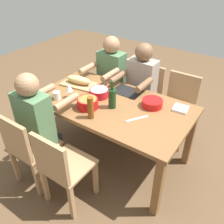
% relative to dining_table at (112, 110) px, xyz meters
% --- Properties ---
extents(ground_plane, '(8.00, 8.00, 0.00)m').
position_rel_dining_table_xyz_m(ground_plane, '(0.00, 0.00, -0.65)').
color(ground_plane, brown).
extents(dining_table, '(1.64, 0.92, 0.74)m').
position_rel_dining_table_xyz_m(dining_table, '(0.00, 0.00, 0.00)').
color(dining_table, brown).
rests_on(dining_table, ground_plane).
extents(chair_near_left, '(0.40, 0.40, 0.85)m').
position_rel_dining_table_xyz_m(chair_near_left, '(-0.45, -0.78, -0.17)').
color(chair_near_left, '#A87F56').
rests_on(chair_near_left, ground_plane).
extents(chair_far_right, '(0.40, 0.40, 0.85)m').
position_rel_dining_table_xyz_m(chair_far_right, '(0.45, 0.78, -0.17)').
color(chair_far_right, '#A87F56').
rests_on(chair_far_right, ground_plane).
extents(diner_far_right, '(0.41, 0.53, 1.20)m').
position_rel_dining_table_xyz_m(diner_far_right, '(0.45, 0.60, 0.05)').
color(diner_far_right, '#2D2D38').
rests_on(diner_far_right, ground_plane).
extents(chair_near_center, '(0.40, 0.40, 0.85)m').
position_rel_dining_table_xyz_m(chair_near_center, '(0.00, -0.78, -0.17)').
color(chair_near_center, '#A87F56').
rests_on(chair_near_center, ground_plane).
extents(diner_near_center, '(0.41, 0.53, 1.20)m').
position_rel_dining_table_xyz_m(diner_near_center, '(0.00, -0.60, 0.05)').
color(diner_near_center, '#2D2D38').
rests_on(diner_near_center, ground_plane).
extents(chair_far_center, '(0.40, 0.40, 0.85)m').
position_rel_dining_table_xyz_m(chair_far_center, '(0.00, 0.78, -0.17)').
color(chair_far_center, '#A87F56').
rests_on(chair_far_center, ground_plane).
extents(chair_near_right, '(0.40, 0.40, 0.85)m').
position_rel_dining_table_xyz_m(chair_near_right, '(0.45, -0.78, -0.17)').
color(chair_near_right, '#A87F56').
rests_on(chair_near_right, ground_plane).
extents(diner_near_right, '(0.41, 0.53, 1.20)m').
position_rel_dining_table_xyz_m(diner_near_right, '(0.45, -0.60, 0.05)').
color(diner_near_right, '#2D2D38').
rests_on(diner_near_right, ground_plane).
extents(serving_bowl_fruit, '(0.21, 0.21, 0.10)m').
position_rel_dining_table_xyz_m(serving_bowl_fruit, '(0.15, 0.21, 0.15)').
color(serving_bowl_fruit, red).
rests_on(serving_bowl_fruit, dining_table).
extents(serving_bowl_pasta, '(0.21, 0.21, 0.09)m').
position_rel_dining_table_xyz_m(serving_bowl_pasta, '(0.20, -0.04, 0.14)').
color(serving_bowl_pasta, '#B21923').
rests_on(serving_bowl_pasta, dining_table).
extents(serving_bowl_salad, '(0.21, 0.21, 0.08)m').
position_rel_dining_table_xyz_m(serving_bowl_salad, '(-0.37, -0.18, 0.13)').
color(serving_bowl_salad, red).
rests_on(serving_bowl_salad, dining_table).
extents(cutting_board, '(0.43, 0.28, 0.02)m').
position_rel_dining_table_xyz_m(cutting_board, '(0.55, -0.11, 0.10)').
color(cutting_board, tan).
rests_on(cutting_board, dining_table).
extents(bread_loaf, '(0.33, 0.16, 0.09)m').
position_rel_dining_table_xyz_m(bread_loaf, '(0.55, -0.11, 0.15)').
color(bread_loaf, tan).
rests_on(bread_loaf, cutting_board).
extents(wine_bottle, '(0.08, 0.08, 0.29)m').
position_rel_dining_table_xyz_m(wine_bottle, '(-0.05, 0.06, 0.20)').
color(wine_bottle, '#193819').
rests_on(wine_bottle, dining_table).
extents(beer_bottle, '(0.06, 0.06, 0.22)m').
position_rel_dining_table_xyz_m(beer_bottle, '(0.02, 0.32, 0.20)').
color(beer_bottle, brown).
rests_on(beer_bottle, dining_table).
extents(wine_glass, '(0.08, 0.08, 0.17)m').
position_rel_dining_table_xyz_m(wine_glass, '(0.44, 0.16, 0.20)').
color(wine_glass, silver).
rests_on(wine_glass, dining_table).
extents(fork_near_left, '(0.03, 0.17, 0.01)m').
position_rel_dining_table_xyz_m(fork_near_left, '(-0.59, -0.30, 0.09)').
color(fork_near_left, silver).
rests_on(fork_near_left, dining_table).
extents(cup_far_right, '(0.08, 0.08, 0.08)m').
position_rel_dining_table_xyz_m(cup_far_right, '(0.53, 0.26, 0.13)').
color(cup_far_right, white).
rests_on(cup_far_right, dining_table).
extents(placemat_near_center, '(0.32, 0.23, 0.01)m').
position_rel_dining_table_xyz_m(placemat_near_center, '(0.00, -0.30, 0.09)').
color(placemat_near_center, black).
rests_on(placemat_near_center, dining_table).
extents(fork_near_right, '(0.02, 0.17, 0.01)m').
position_rel_dining_table_xyz_m(fork_near_right, '(0.31, -0.30, 0.09)').
color(fork_near_right, silver).
rests_on(fork_near_right, dining_table).
extents(carving_knife, '(0.14, 0.21, 0.01)m').
position_rel_dining_table_xyz_m(carving_knife, '(-0.36, 0.10, 0.09)').
color(carving_knife, silver).
rests_on(carving_knife, dining_table).
extents(napkin_stack, '(0.15, 0.15, 0.02)m').
position_rel_dining_table_xyz_m(napkin_stack, '(-0.63, -0.29, 0.10)').
color(napkin_stack, white).
rests_on(napkin_stack, dining_table).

